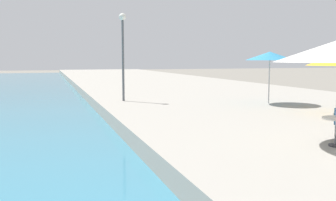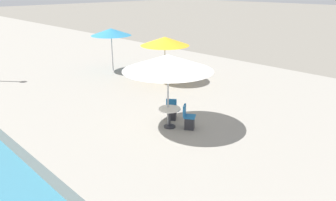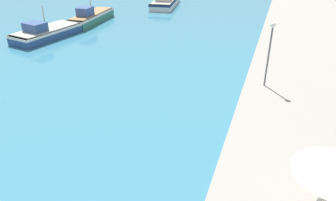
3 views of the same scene
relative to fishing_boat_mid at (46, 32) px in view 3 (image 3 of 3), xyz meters
name	(u,v)px [view 3 (image 3 of 3)]	position (x,y,z in m)	size (l,w,h in m)	color
water_basin	(45,18)	(-6.12, 7.61, -0.72)	(56.00, 90.00, 0.04)	teal
fishing_boat_mid	(46,32)	(0.00, 0.00, 0.00)	(4.51, 8.05, 3.51)	navy
fishing_boat_far	(91,17)	(1.14, 7.44, 0.07)	(2.52, 8.20, 3.87)	#33705B
fishing_boat_distant	(165,2)	(6.53, 19.93, -0.03)	(4.47, 9.23, 3.38)	silver
lamppost	(270,44)	(23.28, -5.80, 2.96)	(0.36, 0.36, 4.56)	#565B60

